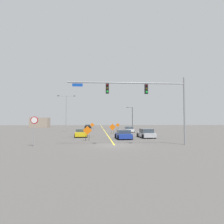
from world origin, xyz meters
name	(u,v)px	position (x,y,z in m)	size (l,w,h in m)	color
ground	(114,145)	(0.00, 0.00, 0.00)	(202.54, 202.54, 0.00)	#4C4947
road_centre_stripe	(102,128)	(0.00, 56.26, 0.00)	(0.16, 112.52, 0.01)	yellow
traffic_signal_assembly	(147,95)	(3.52, -0.01, 5.44)	(12.88, 0.44, 7.41)	gray
stop_sign	(34,125)	(-8.32, -0.18, 2.14)	(0.76, 0.07, 3.06)	gray
street_lamp_mid_left	(132,117)	(9.35, 42.08, 3.99)	(2.03, 0.24, 7.13)	black
street_lamp_near_right	(66,110)	(-9.33, 26.33, 5.20)	(4.26, 0.24, 8.75)	gray
construction_sign_left_lane	(92,125)	(-3.42, 37.55, 1.32)	(1.31, 0.30, 2.08)	orange
construction_sign_median_far	(118,125)	(4.78, 42.83, 1.20)	(1.34, 0.05, 1.94)	orange
construction_sign_median_near	(112,127)	(1.19, 18.51, 1.28)	(1.36, 0.06, 2.04)	orange
construction_sign_right_shoulder	(87,131)	(-3.16, 5.40, 1.23)	(1.20, 0.14, 1.94)	orange
car_blue_passing	(123,135)	(1.93, 7.30, 0.63)	(2.27, 4.07, 1.31)	#1E389E
car_yellow_mid	(81,133)	(-4.48, 11.55, 0.61)	(2.21, 4.35, 1.27)	gold
car_silver_distant	(146,133)	(5.74, 9.13, 0.65)	(2.27, 4.41, 1.38)	#B7BABF
car_white_far	(129,130)	(5.44, 24.26, 0.60)	(2.26, 4.60, 1.30)	white
car_black_near	(88,127)	(-5.23, 48.36, 0.62)	(2.18, 4.31, 1.30)	black
roadside_building_west	(40,123)	(-24.68, 58.40, 1.95)	(6.93, 5.01, 3.91)	gray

